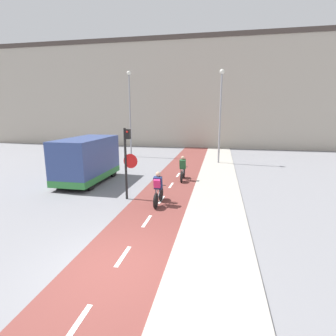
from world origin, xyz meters
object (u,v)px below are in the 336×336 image
(cyclist_far, at_px, (183,170))
(street_lamp_far, at_px, (130,106))
(cyclist_near, at_px, (158,189))
(traffic_light_pole, at_px, (127,156))
(street_lamp_sidewalk, at_px, (221,108))
(van, at_px, (87,161))

(cyclist_far, bearing_deg, street_lamp_far, 127.47)
(cyclist_near, bearing_deg, street_lamp_far, 114.15)
(cyclist_far, bearing_deg, cyclist_near, -96.09)
(traffic_light_pole, bearing_deg, cyclist_far, 62.38)
(cyclist_far, bearing_deg, traffic_light_pole, -117.62)
(street_lamp_far, xyz_separation_m, street_lamp_sidewalk, (7.93, -1.74, -0.19))
(street_lamp_far, bearing_deg, street_lamp_sidewalk, -12.40)
(traffic_light_pole, height_order, street_lamp_far, street_lamp_far)
(street_lamp_far, bearing_deg, cyclist_far, -52.53)
(street_lamp_far, height_order, cyclist_near, street_lamp_far)
(traffic_light_pole, bearing_deg, street_lamp_far, 108.37)
(traffic_light_pole, distance_m, van, 4.27)
(cyclist_near, height_order, van, van)
(traffic_light_pole, xyz_separation_m, van, (-3.37, 2.50, -0.79))
(street_lamp_sidewalk, bearing_deg, traffic_light_pole, -112.64)
(cyclist_near, relative_size, van, 0.36)
(street_lamp_far, distance_m, cyclist_far, 10.40)
(traffic_light_pole, height_order, cyclist_far, traffic_light_pole)
(cyclist_near, bearing_deg, van, 148.74)
(street_lamp_sidewalk, relative_size, cyclist_far, 4.38)
(street_lamp_far, distance_m, cyclist_near, 13.75)
(traffic_light_pole, relative_size, street_lamp_far, 0.44)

